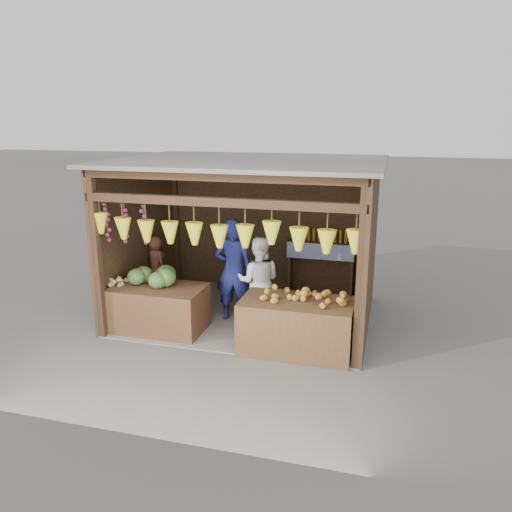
{
  "coord_description": "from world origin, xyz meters",
  "views": [
    {
      "loc": [
        2.26,
        -7.73,
        3.28
      ],
      "look_at": [
        0.17,
        -0.1,
        1.1
      ],
      "focal_mm": 35.0,
      "sensor_mm": 36.0,
      "label": 1
    }
  ],
  "objects": [
    {
      "name": "melon_pile",
      "position": [
        -1.3,
        -0.91,
        0.89
      ],
      "size": [
        1.0,
        0.5,
        0.32
      ],
      "primitive_type": null,
      "color": "#1A4612",
      "rests_on": "counter_left"
    },
    {
      "name": "counter_left",
      "position": [
        -1.2,
        -0.97,
        0.36
      ],
      "size": [
        1.45,
        0.85,
        0.73
      ],
      "primitive_type": "cube",
      "color": "#4C2B19",
      "rests_on": "ground"
    },
    {
      "name": "mango_pile",
      "position": [
        1.13,
        -1.13,
        0.89
      ],
      "size": [
        1.4,
        0.64,
        0.22
      ],
      "primitive_type": null,
      "color": "#C4441A",
      "rests_on": "counter_right"
    },
    {
      "name": "back_shelf",
      "position": [
        1.05,
        1.28,
        0.87
      ],
      "size": [
        1.25,
        0.32,
        1.32
      ],
      "color": "#382314",
      "rests_on": "ground"
    },
    {
      "name": "ground",
      "position": [
        0.0,
        0.0,
        0.0
      ],
      "size": [
        80.0,
        80.0,
        0.0
      ],
      "primitive_type": "plane",
      "color": "#514F49",
      "rests_on": "ground"
    },
    {
      "name": "stall_structure",
      "position": [
        -0.03,
        -0.04,
        1.67
      ],
      "size": [
        4.3,
        3.3,
        2.66
      ],
      "color": "slate",
      "rests_on": "ground"
    },
    {
      "name": "counter_right",
      "position": [
        1.06,
        -1.13,
        0.39
      ],
      "size": [
        1.61,
        0.85,
        0.78
      ],
      "primitive_type": "cube",
      "color": "#462A17",
      "rests_on": "ground"
    },
    {
      "name": "stool",
      "position": [
        -1.81,
        0.2,
        0.14
      ],
      "size": [
        0.31,
        0.31,
        0.29
      ],
      "primitive_type": "cube",
      "color": "black",
      "rests_on": "ground"
    },
    {
      "name": "man_standing",
      "position": [
        -0.17,
        -0.26,
        0.87
      ],
      "size": [
        0.68,
        0.49,
        1.74
      ],
      "primitive_type": "imported",
      "rotation": [
        0.0,
        0.0,
        3.25
      ],
      "color": "#151A51",
      "rests_on": "ground"
    },
    {
      "name": "woman_standing",
      "position": [
        0.27,
        -0.3,
        0.74
      ],
      "size": [
        0.79,
        0.65,
        1.48
      ],
      "primitive_type": "imported",
      "rotation": [
        0.0,
        0.0,
        3.28
      ],
      "color": "white",
      "rests_on": "ground"
    },
    {
      "name": "tanfruit_pile",
      "position": [
        -1.87,
        -1.03,
        0.79
      ],
      "size": [
        0.34,
        0.4,
        0.13
      ],
      "primitive_type": null,
      "color": "#9B8247",
      "rests_on": "counter_left"
    },
    {
      "name": "vendor_seated",
      "position": [
        -1.81,
        0.2,
        0.77
      ],
      "size": [
        0.56,
        0.51,
        0.97
      ],
      "primitive_type": "imported",
      "rotation": [
        0.0,
        0.0,
        2.58
      ],
      "color": "brown",
      "rests_on": "stool"
    }
  ]
}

